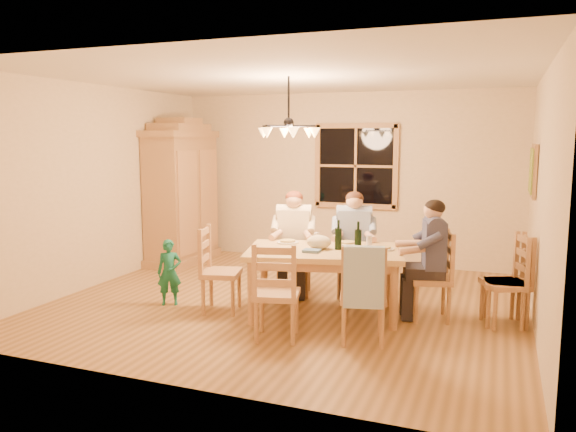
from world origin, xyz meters
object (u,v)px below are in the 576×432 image
at_px(adult_slate_man, 432,244).
at_px(chair_spare_front, 504,297).
at_px(wine_bottle_b, 358,236).
at_px(chair_end_right, 430,292).
at_px(wine_bottle_a, 338,235).
at_px(adult_woman, 294,230).
at_px(chair_end_left, 221,286).
at_px(chandelier, 289,131).
at_px(chair_far_right, 353,273).
at_px(child, 169,272).
at_px(armoire, 182,197).
at_px(chair_near_left, 277,309).
at_px(chair_spare_back, 504,298).
at_px(chair_near_right, 363,312).
at_px(dining_table, 324,258).
at_px(chair_far_left, 294,271).
at_px(adult_plaid_man, 354,231).

relative_size(adult_slate_man, chair_spare_front, 0.88).
bearing_deg(wine_bottle_b, chair_end_right, 19.05).
bearing_deg(chair_spare_front, wine_bottle_a, 96.01).
relative_size(adult_woman, chair_spare_front, 0.88).
relative_size(chair_end_left, adult_woman, 1.13).
bearing_deg(chandelier, chair_end_right, -0.75).
bearing_deg(chair_end_left, adult_woman, 136.74).
relative_size(chandelier, chair_far_right, 0.78).
height_order(adult_woman, child, adult_woman).
height_order(armoire, chair_near_left, armoire).
xyz_separation_m(child, chair_spare_back, (3.76, 0.63, -0.09)).
bearing_deg(wine_bottle_b, child, -172.31).
relative_size(chair_end_left, adult_slate_man, 1.13).
xyz_separation_m(chair_end_left, chair_end_right, (2.29, 0.58, 0.00)).
bearing_deg(chair_spare_front, chair_near_right, 124.15).
bearing_deg(dining_table, wine_bottle_a, 15.81).
bearing_deg(chair_spare_front, chair_near_left, 115.76).
xyz_separation_m(chair_far_right, chair_near_right, (0.48, -1.53, 0.00)).
relative_size(child, chair_spare_front, 0.80).
bearing_deg(chair_far_left, wine_bottle_b, 132.54).
distance_m(chair_near_left, chair_spare_back, 2.46).
distance_m(chair_near_left, chair_spare_front, 2.47).
height_order(dining_table, chair_end_right, chair_end_right).
bearing_deg(chair_far_left, armoire, -40.90).
bearing_deg(chair_end_right, chair_spare_back, -99.33).
height_order(armoire, adult_slate_man, armoire).
height_order(wine_bottle_a, chair_spare_back, wine_bottle_a).
relative_size(chair_far_left, chair_near_right, 1.00).
bearing_deg(adult_slate_man, adult_plaid_man, 46.64).
relative_size(chair_end_left, chair_end_right, 1.00).
relative_size(adult_plaid_man, chair_spare_front, 0.88).
height_order(armoire, chair_end_right, armoire).
xyz_separation_m(chair_end_left, chair_spare_front, (3.05, 0.68, 0.00)).
relative_size(dining_table, chair_spare_front, 1.92).
distance_m(chandelier, chair_spare_back, 3.03).
xyz_separation_m(adult_woman, chair_spare_back, (2.52, -0.32, -0.54)).
relative_size(wine_bottle_a, chair_spare_front, 0.33).
relative_size(adult_woman, adult_slate_man, 1.00).
xyz_separation_m(armoire, chair_far_left, (2.36, -1.19, -0.75)).
xyz_separation_m(chair_end_right, chair_spare_front, (0.76, 0.10, 0.00)).
bearing_deg(adult_woman, chair_far_left, -14.17).
height_order(armoire, chair_far_right, armoire).
xyz_separation_m(chair_far_right, wine_bottle_a, (0.03, -0.82, 0.62)).
xyz_separation_m(chair_end_right, wine_bottle_a, (-0.99, -0.25, 0.62)).
relative_size(dining_table, wine_bottle_b, 5.76).
xyz_separation_m(adult_woman, child, (-1.24, -0.95, -0.44)).
bearing_deg(wine_bottle_b, wine_bottle_a, 175.64).
bearing_deg(armoire, dining_table, -32.11).
xyz_separation_m(chair_far_left, wine_bottle_b, (0.99, -0.65, 0.62)).
bearing_deg(child, chair_end_right, -17.04).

